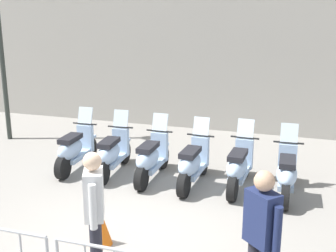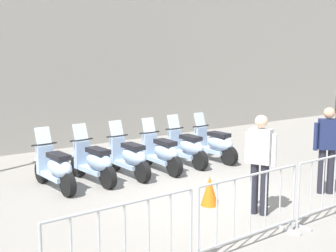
# 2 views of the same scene
# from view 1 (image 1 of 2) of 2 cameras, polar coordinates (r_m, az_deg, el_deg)

# --- Properties ---
(ground_plane) EXTENTS (120.00, 120.00, 0.00)m
(ground_plane) POSITION_cam_1_polar(r_m,az_deg,el_deg) (6.89, -5.02, -13.95)
(ground_plane) COLOR gray
(motorcycle_0) EXTENTS (0.56, 1.72, 1.24)m
(motorcycle_0) POSITION_cam_1_polar(r_m,az_deg,el_deg) (9.44, -12.03, -2.97)
(motorcycle_0) COLOR black
(motorcycle_0) RESTS_ON ground
(motorcycle_1) EXTENTS (0.56, 1.72, 1.24)m
(motorcycle_1) POSITION_cam_1_polar(r_m,az_deg,el_deg) (9.05, -7.26, -3.56)
(motorcycle_1) COLOR black
(motorcycle_1) RESTS_ON ground
(motorcycle_2) EXTENTS (0.56, 1.73, 1.24)m
(motorcycle_2) POSITION_cam_1_polar(r_m,az_deg,el_deg) (8.70, -2.21, -4.23)
(motorcycle_2) COLOR black
(motorcycle_2) RESTS_ON ground
(motorcycle_3) EXTENTS (0.60, 1.72, 1.24)m
(motorcycle_3) POSITION_cam_1_polar(r_m,az_deg,el_deg) (8.41, 3.23, -4.94)
(motorcycle_3) COLOR black
(motorcycle_3) RESTS_ON ground
(motorcycle_4) EXTENTS (0.59, 1.72, 1.24)m
(motorcycle_4) POSITION_cam_1_polar(r_m,az_deg,el_deg) (8.36, 9.21, -5.25)
(motorcycle_4) COLOR black
(motorcycle_4) RESTS_ON ground
(motorcycle_5) EXTENTS (0.56, 1.72, 1.24)m
(motorcycle_5) POSITION_cam_1_polar(r_m,az_deg,el_deg) (8.22, 15.17, -5.97)
(motorcycle_5) COLOR black
(motorcycle_5) RESTS_ON ground
(officer_near_row_end) EXTENTS (0.33, 0.52, 1.73)m
(officer_near_row_end) POSITION_cam_1_polar(r_m,az_deg,el_deg) (5.43, -9.53, -10.90)
(officer_near_row_end) COLOR #23232D
(officer_near_row_end) RESTS_ON ground
(officer_by_barriers) EXTENTS (0.41, 0.43, 1.73)m
(officer_by_barriers) POSITION_cam_1_polar(r_m,az_deg,el_deg) (4.93, 12.00, -13.90)
(officer_by_barriers) COLOR #23232D
(officer_by_barriers) RESTS_ON ground
(traffic_cone) EXTENTS (0.32, 0.32, 0.55)m
(traffic_cone) POSITION_cam_1_polar(r_m,az_deg,el_deg) (6.58, -8.71, -12.85)
(traffic_cone) COLOR orange
(traffic_cone) RESTS_ON ground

